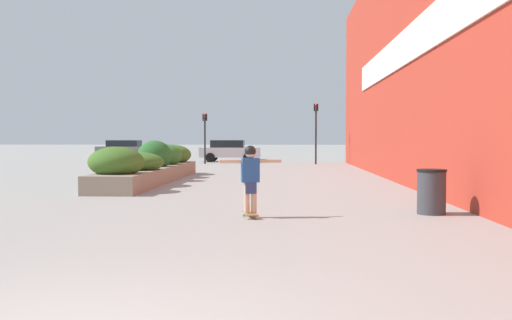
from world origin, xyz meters
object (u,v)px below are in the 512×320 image
at_px(skateboarder, 250,172).
at_px(car_leftmost, 230,150).
at_px(traffic_light_left, 205,129).
at_px(car_center_left, 126,149).
at_px(traffic_light_right, 316,124).
at_px(trash_bin, 431,192).
at_px(skateboard, 250,214).

height_order(skateboarder, car_leftmost, car_leftmost).
distance_m(skateboarder, traffic_light_left, 25.26).
xyz_separation_m(car_center_left, traffic_light_right, (14.03, -6.42, 1.77)).
xyz_separation_m(skateboarder, car_center_left, (-11.40, 31.05, -0.12)).
bearing_deg(skateboarder, traffic_light_right, 67.99).
relative_size(trash_bin, traffic_light_left, 0.30).
bearing_deg(car_leftmost, traffic_light_left, -20.33).
relative_size(skateboarder, traffic_light_left, 0.43).
bearing_deg(traffic_light_right, car_center_left, 155.42).
xyz_separation_m(skateboarder, traffic_light_right, (2.63, 24.63, 1.65)).
xyz_separation_m(skateboard, car_leftmost, (-3.21, 28.22, 0.73)).
bearing_deg(traffic_light_left, trash_bin, -70.96).
relative_size(trash_bin, car_leftmost, 0.23).
relative_size(skateboarder, car_leftmost, 0.33).
bearing_deg(car_leftmost, car_center_left, -109.03).
xyz_separation_m(car_leftmost, traffic_light_right, (5.85, -3.59, 1.78)).
bearing_deg(trash_bin, car_center_left, 116.69).
height_order(skateboard, traffic_light_right, traffic_light_right).
height_order(car_leftmost, car_center_left, car_leftmost).
distance_m(skateboard, car_leftmost, 28.42).
xyz_separation_m(trash_bin, car_leftmost, (-7.05, 27.49, 0.31)).
relative_size(trash_bin, car_center_left, 0.22).
xyz_separation_m(skateboarder, traffic_light_left, (-4.47, 24.83, 1.28)).
relative_size(car_center_left, traffic_light_right, 1.13).
xyz_separation_m(car_center_left, traffic_light_left, (6.93, -6.22, 1.41)).
height_order(skateboarder, traffic_light_left, traffic_light_left).
height_order(skateboard, trash_bin, trash_bin).
bearing_deg(car_center_left, skateboarder, 20.16).
distance_m(skateboard, traffic_light_right, 24.90).
bearing_deg(trash_bin, car_leftmost, 104.40).
height_order(skateboarder, traffic_light_right, traffic_light_right).
relative_size(trash_bin, traffic_light_right, 0.25).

